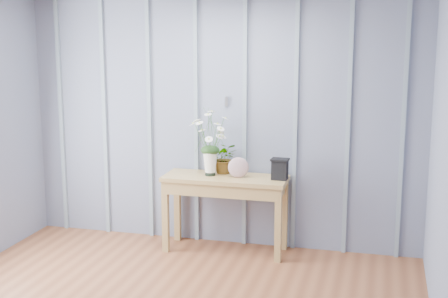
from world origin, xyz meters
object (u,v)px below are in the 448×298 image
(sideboard, at_px, (225,188))
(carved_box, at_px, (280,169))
(felt_disc_vessel, at_px, (238,168))
(daisy_vase, at_px, (210,135))

(sideboard, height_order, carved_box, carved_box)
(felt_disc_vessel, xyz_separation_m, carved_box, (0.40, 0.03, 0.00))
(sideboard, height_order, felt_disc_vessel, felt_disc_vessel)
(sideboard, xyz_separation_m, carved_box, (0.53, 0.01, 0.22))
(sideboard, distance_m, felt_disc_vessel, 0.25)
(felt_disc_vessel, distance_m, carved_box, 0.40)
(sideboard, distance_m, daisy_vase, 0.54)
(sideboard, bearing_deg, felt_disc_vessel, -7.46)
(sideboard, bearing_deg, daisy_vase, 176.49)
(daisy_vase, height_order, felt_disc_vessel, daisy_vase)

